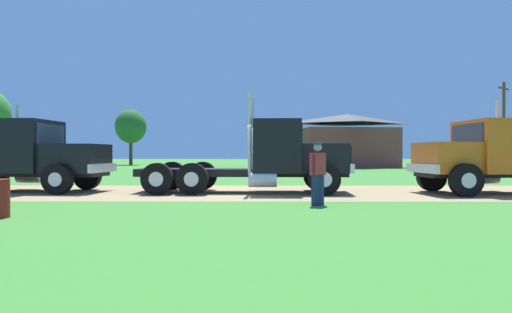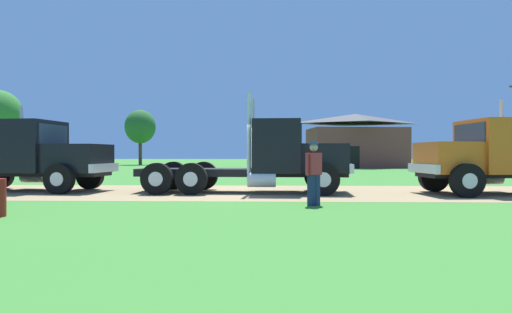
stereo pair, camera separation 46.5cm
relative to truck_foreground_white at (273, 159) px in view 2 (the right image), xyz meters
The scene contains 8 objects.
ground_plane 1.77m from the truck_foreground_white, behind, with size 200.00×200.00×0.00m, color #39792C.
dirt_track 1.76m from the truck_foreground_white, behind, with size 120.00×6.68×0.01m, color #988057.
truck_foreground_white is the anchor object (origin of this frame).
truck_near_left 10.23m from the truck_foreground_white, behind, with size 7.66×3.10×3.47m.
truck_near_right 7.95m from the truck_foreground_white, ahead, with size 7.46×3.27×3.55m.
visitor_walking_mid 4.17m from the truck_foreground_white, 74.20° to the right, with size 0.50×0.45×1.79m.
shed_building 31.23m from the truck_foreground_white, 73.48° to the left, with size 10.63×7.20×5.66m.
tree_mid 43.71m from the truck_foreground_white, 113.19° to the left, with size 3.98×3.98×7.18m.
Camera 2 is at (1.11, -16.61, 1.47)m, focal length 30.62 mm.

